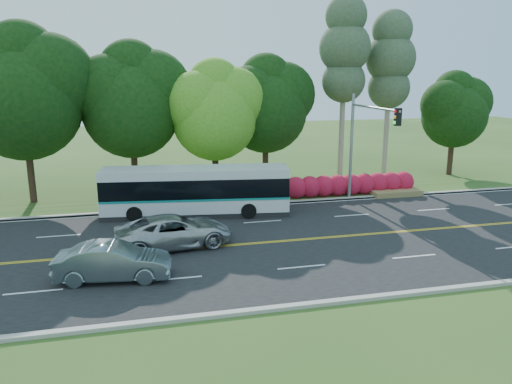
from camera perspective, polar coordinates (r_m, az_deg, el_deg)
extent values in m
plane|color=#2E4F1A|center=(25.51, 3.78, -5.59)|extent=(120.00, 120.00, 0.00)
cube|color=black|center=(25.51, 3.78, -5.57)|extent=(60.00, 14.00, 0.02)
cube|color=#A49E94|center=(32.09, 0.01, -1.39)|extent=(60.00, 0.30, 0.15)
cube|color=#A49E94|center=(19.29, 10.20, -12.12)|extent=(60.00, 0.30, 0.15)
cube|color=#2E4F1A|center=(33.84, -0.72, -0.64)|extent=(60.00, 4.00, 0.10)
cube|color=gold|center=(25.43, 3.83, -5.60)|extent=(57.00, 0.10, 0.00)
cube|color=gold|center=(25.58, 3.73, -5.49)|extent=(57.00, 0.10, 0.00)
cube|color=silver|center=(21.63, -24.12, -10.38)|extent=(2.20, 0.12, 0.00)
cube|color=silver|center=(21.24, -9.20, -9.74)|extent=(2.20, 0.12, 0.00)
cube|color=silver|center=(22.25, 5.22, -8.51)|extent=(2.20, 0.12, 0.00)
cube|color=silver|center=(24.48, 17.61, -7.02)|extent=(2.20, 0.12, 0.00)
cube|color=silver|center=(28.10, -21.64, -4.69)|extent=(2.20, 0.12, 0.00)
cube|color=silver|center=(27.80, -10.34, -4.11)|extent=(2.20, 0.12, 0.00)
cube|color=silver|center=(28.58, 0.74, -3.39)|extent=(2.20, 0.12, 0.00)
cube|color=silver|center=(30.35, 10.87, -2.63)|extent=(2.20, 0.12, 0.00)
cube|color=silver|center=(32.95, 19.64, -1.89)|extent=(2.20, 0.12, 0.00)
cube|color=silver|center=(36.21, 26.96, -1.25)|extent=(2.20, 0.12, 0.00)
cube|color=silver|center=(31.82, 0.14, -1.62)|extent=(57.00, 0.12, 0.00)
cube|color=silver|center=(19.56, 9.84, -11.90)|extent=(57.00, 0.12, 0.00)
cylinder|color=black|center=(35.24, -24.32, 1.93)|extent=(0.44, 0.44, 3.96)
sphere|color=black|center=(34.71, -25.05, 9.22)|extent=(7.20, 7.20, 7.20)
sphere|color=black|center=(34.67, -22.53, 11.84)|extent=(5.76, 5.76, 5.76)
sphere|color=black|center=(35.04, -25.21, 13.67)|extent=(4.68, 4.68, 4.68)
cylinder|color=black|center=(35.60, -13.69, 2.57)|extent=(0.44, 0.44, 3.60)
sphere|color=black|center=(35.08, -14.07, 9.17)|extent=(6.60, 6.60, 6.60)
sphere|color=black|center=(35.33, -11.74, 11.47)|extent=(5.28, 5.28, 5.28)
sphere|color=black|center=(34.85, -16.39, 10.91)|extent=(4.95, 4.95, 4.95)
sphere|color=black|center=(35.39, -14.14, 13.22)|extent=(4.29, 4.29, 4.29)
cylinder|color=black|center=(35.05, -4.65, 2.44)|extent=(0.44, 0.44, 3.24)
sphere|color=#428A1C|center=(34.53, -4.76, 8.40)|extent=(5.80, 5.80, 5.80)
sphere|color=#428A1C|center=(34.96, -2.73, 10.40)|extent=(4.64, 4.64, 4.64)
sphere|color=#428A1C|center=(34.10, -6.70, 10.00)|extent=(4.35, 4.35, 4.35)
sphere|color=#428A1C|center=(34.81, -4.77, 12.02)|extent=(3.77, 3.77, 3.77)
cylinder|color=black|center=(37.27, 1.08, 3.30)|extent=(0.44, 0.44, 3.42)
sphere|color=black|center=(36.78, 1.11, 9.15)|extent=(6.00, 6.00, 6.00)
sphere|color=black|center=(37.36, 3.04, 11.04)|extent=(4.80, 4.80, 4.80)
sphere|color=black|center=(36.24, -0.67, 10.75)|extent=(4.50, 4.50, 4.50)
sphere|color=black|center=(37.09, 1.12, 12.66)|extent=(3.90, 3.90, 3.90)
cylinder|color=gray|center=(38.78, 9.81, 8.26)|extent=(0.40, 0.40, 9.80)
sphere|color=#3B4E31|center=(38.63, 9.98, 12.40)|extent=(3.23, 3.23, 3.23)
sphere|color=#3B4E31|center=(38.66, 10.13, 15.93)|extent=(3.80, 3.80, 3.80)
sphere|color=#3B4E31|center=(38.82, 10.27, 19.23)|extent=(3.04, 3.04, 3.04)
cylinder|color=gray|center=(40.98, 14.71, 7.81)|extent=(0.40, 0.40, 9.10)
sphere|color=#3B4E31|center=(40.82, 14.93, 11.44)|extent=(3.23, 3.23, 3.23)
sphere|color=#3B4E31|center=(40.82, 15.13, 14.53)|extent=(3.80, 3.80, 3.80)
sphere|color=#3B4E31|center=(40.92, 15.31, 17.44)|extent=(3.04, 3.04, 3.04)
cylinder|color=black|center=(44.48, 21.33, 3.82)|extent=(0.44, 0.44, 3.06)
sphere|color=black|center=(44.09, 21.71, 8.11)|extent=(5.20, 5.20, 5.20)
sphere|color=black|center=(44.95, 22.84, 9.43)|extent=(4.16, 4.16, 4.16)
sphere|color=black|center=(43.28, 20.82, 9.31)|extent=(3.90, 3.90, 3.90)
sphere|color=black|center=(44.37, 21.74, 10.66)|extent=(3.38, 3.38, 3.38)
sphere|color=maroon|center=(33.70, 4.56, 0.48)|extent=(1.50, 1.50, 1.50)
sphere|color=maroon|center=(34.02, 6.16, 0.57)|extent=(1.50, 1.50, 1.50)
sphere|color=maroon|center=(34.36, 7.73, 0.65)|extent=(1.50, 1.50, 1.50)
sphere|color=maroon|center=(34.73, 9.27, 0.74)|extent=(1.50, 1.50, 1.50)
sphere|color=maroon|center=(35.12, 10.78, 0.82)|extent=(1.50, 1.50, 1.50)
sphere|color=maroon|center=(35.54, 12.25, 0.90)|extent=(1.50, 1.50, 1.50)
sphere|color=maroon|center=(35.98, 13.69, 0.97)|extent=(1.50, 1.50, 1.50)
sphere|color=maroon|center=(36.44, 15.09, 1.05)|extent=(1.50, 1.50, 1.50)
sphere|color=maroon|center=(36.92, 16.46, 1.12)|extent=(1.50, 1.50, 1.50)
cube|color=olive|center=(35.88, 15.64, -0.08)|extent=(3.50, 1.40, 0.40)
cylinder|color=gray|center=(33.61, 10.83, 5.02)|extent=(0.20, 0.20, 7.00)
cylinder|color=gray|center=(30.62, 13.38, 9.35)|extent=(0.14, 6.00, 0.14)
cube|color=black|center=(28.18, 15.91, 8.25)|extent=(0.32, 0.28, 0.95)
sphere|color=red|center=(28.07, 15.64, 8.87)|extent=(0.18, 0.18, 0.18)
sphere|color=yellow|center=(28.09, 15.60, 8.26)|extent=(0.18, 0.18, 0.18)
sphere|color=#19D833|center=(28.12, 15.56, 7.65)|extent=(0.18, 0.18, 0.18)
cube|color=silver|center=(29.95, -6.86, -1.17)|extent=(11.11, 3.72, 0.90)
cube|color=black|center=(29.70, -6.92, 0.72)|extent=(11.07, 3.76, 1.13)
cube|color=silver|center=(29.53, -6.96, 2.26)|extent=(11.11, 3.72, 0.51)
cube|color=#0D7772|center=(29.85, -6.88, -0.44)|extent=(11.07, 3.77, 0.13)
cube|color=black|center=(30.28, -17.23, 0.61)|extent=(0.34, 2.12, 1.55)
cube|color=#19E54C|center=(30.10, -17.33, 2.23)|extent=(0.23, 1.38, 0.20)
cube|color=black|center=(30.11, -6.83, -2.30)|extent=(11.10, 3.63, 0.32)
cylinder|color=black|center=(29.26, -13.72, -2.46)|extent=(0.93, 0.37, 0.91)
cylinder|color=black|center=(31.33, -13.22, -1.37)|extent=(0.93, 0.37, 0.91)
cylinder|color=black|center=(29.08, -0.84, -2.16)|extent=(0.93, 0.37, 0.91)
cylinder|color=black|center=(31.17, -1.20, -1.08)|extent=(0.93, 0.37, 0.91)
imported|color=slate|center=(21.44, -16.01, -7.68)|extent=(4.84, 2.22, 1.54)
imported|color=#B2B5B7|center=(24.73, -9.31, -4.42)|extent=(5.97, 3.45, 1.57)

